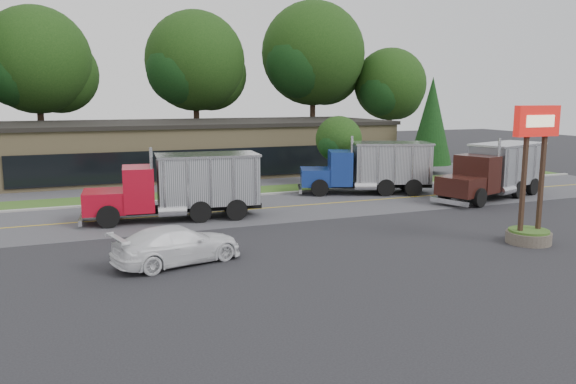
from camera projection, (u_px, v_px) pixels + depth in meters
name	position (u px, v px, depth m)	size (l,w,h in m)	color
ground	(284.00, 253.00, 22.99)	(140.00, 140.00, 0.00)	#2C2C30
road	(225.00, 211.00, 31.24)	(60.00, 8.00, 0.02)	#5E5E63
center_line	(225.00, 211.00, 31.24)	(60.00, 0.12, 0.01)	gold
curb	(208.00, 199.00, 35.09)	(60.00, 0.30, 0.12)	#9E9E99
grass_verge	(201.00, 194.00, 36.74)	(60.00, 3.40, 0.03)	#3A5D20
far_parking	(186.00, 184.00, 41.33)	(60.00, 7.00, 0.02)	#5E5E63
strip_mall	(194.00, 149.00, 47.22)	(32.00, 12.00, 4.00)	#9E8A61
bilo_sign	(531.00, 197.00, 24.17)	(2.20, 1.90, 5.95)	#6B6054
tree_far_b	(39.00, 65.00, 49.19)	(9.92, 9.34, 14.15)	#382619
tree_far_c	(196.00, 66.00, 54.23)	(10.17, 9.57, 14.51)	#382619
tree_far_d	(314.00, 59.00, 57.53)	(11.18, 10.52, 15.94)	#382619
tree_far_e	(391.00, 88.00, 59.03)	(7.98, 7.51, 11.38)	#382619
evergreen_right	(432.00, 121.00, 46.02)	(3.49, 3.49, 7.94)	#382619
tree_verge	(339.00, 142.00, 39.90)	(3.50, 3.29, 4.99)	#382619
dump_truck_red	(184.00, 185.00, 29.08)	(9.12, 3.44, 3.36)	black
dump_truck_blue	(373.00, 166.00, 36.82)	(8.76, 5.24, 3.36)	black
dump_truck_maroon	(497.00, 169.00, 35.39)	(9.15, 5.17, 3.36)	black
rally_car	(178.00, 245.00, 21.44)	(2.03, 4.98, 1.45)	white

